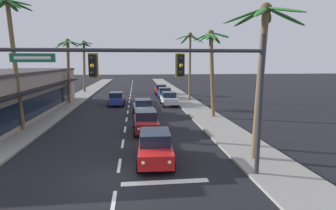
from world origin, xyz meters
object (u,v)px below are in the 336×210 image
at_px(sedan_parked_mid_kerb, 169,98).
at_px(palm_right_second, 212,56).
at_px(palm_right_nearest, 262,53).
at_px(palm_left_farthest, 84,58).
at_px(palm_right_third, 190,53).
at_px(palm_left_second, 12,39).
at_px(traffic_signal_mast, 183,77).
at_px(sedan_lead_at_stop_bar, 155,146).
at_px(sedan_parked_nearest_kerb, 161,90).
at_px(palm_left_third, 68,59).
at_px(sedan_third_in_queue, 146,121).
at_px(sedan_parked_far_kerb, 165,93).
at_px(sedan_oncoming_far, 117,99).
at_px(storefront_strip_left, 2,94).
at_px(sedan_fifth_in_queue, 143,107).

bearing_deg(sedan_parked_mid_kerb, palm_right_second, -69.76).
relative_size(sedan_parked_mid_kerb, palm_right_nearest, 0.53).
height_order(palm_left_farthest, palm_right_third, palm_right_third).
bearing_deg(palm_left_second, traffic_signal_mast, -43.23).
distance_m(sedan_parked_mid_kerb, palm_left_farthest, 21.74).
relative_size(palm_right_nearest, palm_right_third, 0.90).
relative_size(sedan_lead_at_stop_bar, sedan_parked_nearest_kerb, 1.01).
bearing_deg(palm_left_third, sedan_third_in_queue, -59.27).
xyz_separation_m(sedan_lead_at_stop_bar, palm_right_second, (6.21, 11.35, 5.11)).
bearing_deg(sedan_parked_far_kerb, palm_right_third, -37.73).
distance_m(sedan_oncoming_far, sedan_parked_nearest_kerb, 12.69).
relative_size(sedan_parked_nearest_kerb, palm_left_farthest, 0.48).
xyz_separation_m(traffic_signal_mast, palm_right_second, (5.15, 13.86, 1.20)).
height_order(palm_right_second, palm_right_third, palm_right_third).
distance_m(palm_left_third, palm_right_nearest, 27.21).
distance_m(traffic_signal_mast, sedan_parked_far_kerb, 28.52).
bearing_deg(palm_right_third, palm_right_second, -91.17).
bearing_deg(traffic_signal_mast, sedan_parked_mid_kerb, 84.68).
relative_size(sedan_parked_mid_kerb, storefront_strip_left, 0.16).
relative_size(palm_right_third, storefront_strip_left, 0.34).
xyz_separation_m(traffic_signal_mast, storefront_strip_left, (-15.15, 16.63, -2.49)).
xyz_separation_m(sedan_fifth_in_queue, palm_right_second, (6.52, -1.87, 5.11)).
bearing_deg(sedan_parked_mid_kerb, traffic_signal_mast, -95.32).
xyz_separation_m(sedan_fifth_in_queue, sedan_parked_mid_kerb, (3.44, 6.49, 0.00)).
distance_m(palm_left_second, palm_left_farthest, 28.11).
bearing_deg(storefront_strip_left, palm_right_second, -7.77).
bearing_deg(storefront_strip_left, sedan_parked_nearest_kerb, 44.77).
xyz_separation_m(sedan_third_in_queue, palm_left_third, (-9.25, 15.56, 4.93)).
bearing_deg(palm_right_second, palm_left_second, -168.87).
bearing_deg(palm_left_farthest, palm_right_third, -38.39).
xyz_separation_m(palm_left_third, storefront_strip_left, (-4.59, -8.05, -3.50)).
bearing_deg(palm_left_second, sedan_third_in_queue, -8.57).
height_order(traffic_signal_mast, sedan_oncoming_far, traffic_signal_mast).
xyz_separation_m(sedan_parked_far_kerb, storefront_strip_left, (-17.32, -11.53, 1.42)).
relative_size(sedan_oncoming_far, sedan_parked_far_kerb, 1.00).
height_order(sedan_parked_far_kerb, palm_left_third, palm_left_third).
relative_size(traffic_signal_mast, palm_left_farthest, 1.23).
bearing_deg(palm_left_farthest, palm_left_third, -87.90).
xyz_separation_m(sedan_oncoming_far, palm_right_nearest, (9.11, -20.85, 5.01)).
height_order(sedan_parked_mid_kerb, palm_right_nearest, palm_right_nearest).
bearing_deg(palm_right_second, sedan_lead_at_stop_bar, -118.69).
relative_size(sedan_parked_mid_kerb, sedan_parked_far_kerb, 1.00).
relative_size(sedan_oncoming_far, palm_left_second, 0.44).
height_order(sedan_lead_at_stop_bar, palm_right_third, palm_right_third).
bearing_deg(sedan_fifth_in_queue, traffic_signal_mast, -85.03).
distance_m(palm_left_farthest, palm_right_third, 21.02).
distance_m(sedan_lead_at_stop_bar, sedan_parked_mid_kerb, 19.96).
bearing_deg(palm_left_third, storefront_strip_left, -119.69).
distance_m(sedan_parked_nearest_kerb, sedan_parked_mid_kerb, 11.53).
xyz_separation_m(sedan_oncoming_far, palm_right_third, (9.91, 2.74, 5.81)).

